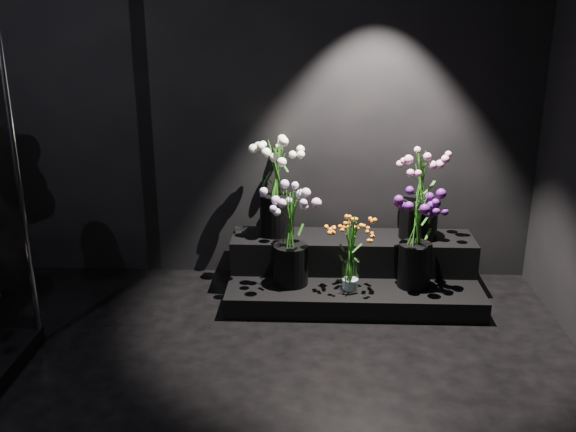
{
  "coord_description": "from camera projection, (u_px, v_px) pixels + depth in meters",
  "views": [
    {
      "loc": [
        0.33,
        -2.75,
        2.07
      ],
      "look_at": [
        0.17,
        1.2,
        0.74
      ],
      "focal_mm": 40.0,
      "sensor_mm": 36.0,
      "label": 1
    }
  ],
  "objects": [
    {
      "name": "wall_back",
      "position": [
        270.0,
        96.0,
        4.72
      ],
      "size": [
        4.0,
        0.0,
        4.0
      ],
      "primitive_type": "plane",
      "rotation": [
        1.57,
        0.0,
        0.0
      ],
      "color": "black",
      "rests_on": "floor"
    },
    {
      "name": "bouquet_pink_roses",
      "position": [
        420.0,
        191.0,
        4.66
      ],
      "size": [
        0.42,
        0.42,
        0.66
      ],
      "rotation": [
        0.0,
        0.0,
        -0.27
      ],
      "color": "black",
      "rests_on": "display_riser"
    },
    {
      "name": "bouquet_orange_bells",
      "position": [
        351.0,
        253.0,
        4.41
      ],
      "size": [
        0.25,
        0.25,
        0.53
      ],
      "rotation": [
        0.0,
        0.0,
        0.06
      ],
      "color": "white",
      "rests_on": "display_riser"
    },
    {
      "name": "bouquet_purple",
      "position": [
        417.0,
        234.0,
        4.42
      ],
      "size": [
        0.39,
        0.39,
        0.68
      ],
      "rotation": [
        0.0,
        0.0,
        0.18
      ],
      "color": "black",
      "rests_on": "display_riser"
    },
    {
      "name": "display_riser",
      "position": [
        352.0,
        271.0,
        4.75
      ],
      "size": [
        1.8,
        0.8,
        0.4
      ],
      "color": "black",
      "rests_on": "floor"
    },
    {
      "name": "bouquet_lilac",
      "position": [
        291.0,
        232.0,
        4.46
      ],
      "size": [
        0.43,
        0.43,
        0.7
      ],
      "rotation": [
        0.0,
        0.0,
        -0.3
      ],
      "color": "black",
      "rests_on": "display_riser"
    },
    {
      "name": "bouquet_cream_roses",
      "position": [
        277.0,
        182.0,
        4.71
      ],
      "size": [
        0.42,
        0.42,
        0.72
      ],
      "rotation": [
        0.0,
        0.0,
        0.19
      ],
      "color": "black",
      "rests_on": "display_riser"
    },
    {
      "name": "floor",
      "position": [
        246.0,
        427.0,
        3.27
      ],
      "size": [
        4.0,
        4.0,
        0.0
      ],
      "primitive_type": "plane",
      "color": "black",
      "rests_on": "ground"
    }
  ]
}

